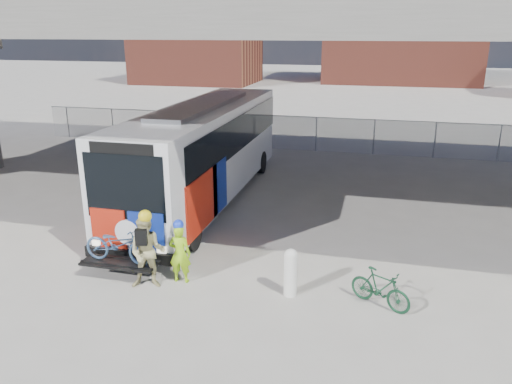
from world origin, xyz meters
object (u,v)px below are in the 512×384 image
(bollard, at_px, (290,271))
(bike_parked, at_px, (380,288))
(cyclist_hivis, at_px, (180,252))
(cyclist_tan, at_px, (148,251))
(bus, at_px, (204,146))

(bollard, relative_size, bike_parked, 0.79)
(bollard, bearing_deg, bike_parked, -0.00)
(cyclist_hivis, height_order, cyclist_tan, cyclist_tan)
(bollard, bearing_deg, cyclist_hivis, -180.00)
(bollard, relative_size, cyclist_tan, 0.60)
(bus, relative_size, cyclist_tan, 6.26)
(cyclist_tan, height_order, bike_parked, cyclist_tan)
(bus, height_order, bike_parked, bus)
(cyclist_hivis, bearing_deg, bollard, 175.00)
(cyclist_tan, distance_m, bike_parked, 5.69)
(cyclist_tan, bearing_deg, bike_parked, -12.10)
(bollard, relative_size, cyclist_hivis, 0.72)
(cyclist_tan, bearing_deg, cyclist_hivis, 17.66)
(bike_parked, bearing_deg, bollard, 118.83)
(bus, bearing_deg, bike_parked, -43.86)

